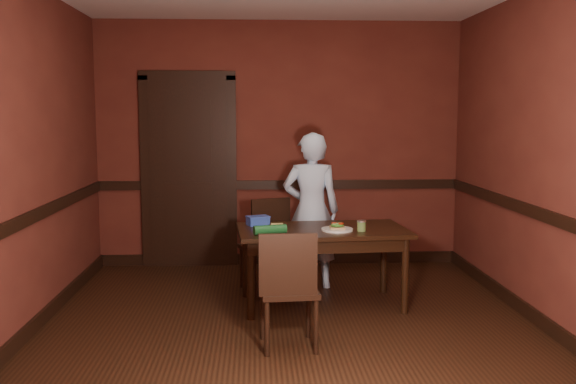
{
  "coord_description": "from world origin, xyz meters",
  "views": [
    {
      "loc": [
        -0.27,
        -4.87,
        1.69
      ],
      "look_at": [
        0.0,
        0.35,
        1.05
      ],
      "focal_mm": 40.0,
      "sensor_mm": 36.0,
      "label": 1
    }
  ],
  "objects": [
    {
      "name": "floor",
      "position": [
        0.0,
        0.0,
        0.0
      ],
      "size": [
        4.0,
        4.5,
        0.01
      ],
      "primitive_type": "cube",
      "color": "black",
      "rests_on": "ground"
    },
    {
      "name": "cheese_saucer",
      "position": [
        -0.08,
        0.66,
        0.71
      ],
      "size": [
        0.14,
        0.14,
        0.04
      ],
      "rotation": [
        0.0,
        0.0,
        0.04
      ],
      "color": "silver",
      "rests_on": "dining_table"
    },
    {
      "name": "chair_far",
      "position": [
        -0.18,
        1.17,
        0.43
      ],
      "size": [
        0.52,
        0.52,
        0.87
      ],
      "primitive_type": null,
      "rotation": [
        0.0,
        0.0,
        0.37
      ],
      "color": "black",
      "rests_on": "floor"
    },
    {
      "name": "door",
      "position": [
        -1.0,
        2.22,
        1.09
      ],
      "size": [
        1.05,
        0.07,
        2.2
      ],
      "color": "black",
      "rests_on": "ground"
    },
    {
      "name": "person",
      "position": [
        0.27,
        1.27,
        0.76
      ],
      "size": [
        0.57,
        0.4,
        1.51
      ],
      "primitive_type": "imported",
      "rotation": [
        0.0,
        0.0,
        3.08
      ],
      "color": "#AFCBE7",
      "rests_on": "floor"
    },
    {
      "name": "wrapped_veg",
      "position": [
        -0.15,
        0.41,
        0.73
      ],
      "size": [
        0.29,
        0.15,
        0.08
      ],
      "primitive_type": "cylinder",
      "rotation": [
        0.0,
        1.57,
        0.28
      ],
      "color": "#174F22",
      "rests_on": "dining_table"
    },
    {
      "name": "baseboard_left",
      "position": [
        -1.99,
        0.0,
        0.06
      ],
      "size": [
        0.03,
        4.5,
        0.12
      ],
      "primitive_type": "cube",
      "color": "black",
      "rests_on": "ground"
    },
    {
      "name": "wall_back",
      "position": [
        0.0,
        2.25,
        1.35
      ],
      "size": [
        4.0,
        0.02,
        2.7
      ],
      "primitive_type": "cube",
      "color": "#552219",
      "rests_on": "ground"
    },
    {
      "name": "food_tub",
      "position": [
        -0.25,
        0.85,
        0.73
      ],
      "size": [
        0.23,
        0.2,
        0.08
      ],
      "rotation": [
        0.0,
        0.0,
        0.37
      ],
      "color": "#2D4CB1",
      "rests_on": "dining_table"
    },
    {
      "name": "dado_right",
      "position": [
        1.99,
        0.0,
        0.9
      ],
      "size": [
        0.03,
        4.5,
        0.1
      ],
      "primitive_type": "cube",
      "color": "black",
      "rests_on": "ground"
    },
    {
      "name": "dining_table",
      "position": [
        0.32,
        0.65,
        0.34
      ],
      "size": [
        1.53,
        0.93,
        0.69
      ],
      "primitive_type": "cube",
      "rotation": [
        0.0,
        0.0,
        0.07
      ],
      "color": "black",
      "rests_on": "floor"
    },
    {
      "name": "dado_left",
      "position": [
        -1.99,
        0.0,
        0.9
      ],
      "size": [
        0.03,
        4.5,
        0.1
      ],
      "primitive_type": "cube",
      "color": "black",
      "rests_on": "ground"
    },
    {
      "name": "wall_right",
      "position": [
        2.0,
        0.0,
        1.35
      ],
      "size": [
        0.02,
        4.5,
        2.7
      ],
      "primitive_type": "cube",
      "color": "#552219",
      "rests_on": "ground"
    },
    {
      "name": "sauce_jar",
      "position": [
        0.64,
        0.51,
        0.74
      ],
      "size": [
        0.08,
        0.08,
        0.09
      ],
      "rotation": [
        0.0,
        0.0,
        0.12
      ],
      "color": "#5C7D3C",
      "rests_on": "dining_table"
    },
    {
      "name": "wall_front",
      "position": [
        0.0,
        -2.25,
        1.35
      ],
      "size": [
        4.0,
        0.02,
        2.7
      ],
      "primitive_type": "cube",
      "color": "#552219",
      "rests_on": "ground"
    },
    {
      "name": "chair_near",
      "position": [
        -0.03,
        -0.36,
        0.44
      ],
      "size": [
        0.44,
        0.44,
        0.87
      ],
      "primitive_type": null,
      "rotation": [
        0.0,
        0.0,
        3.21
      ],
      "color": "black",
      "rests_on": "floor"
    },
    {
      "name": "baseboard_back",
      "position": [
        0.0,
        2.23,
        0.06
      ],
      "size": [
        4.0,
        0.03,
        0.12
      ],
      "primitive_type": "cube",
      "color": "black",
      "rests_on": "ground"
    },
    {
      "name": "wall_left",
      "position": [
        -2.0,
        0.0,
        1.35
      ],
      "size": [
        0.02,
        4.5,
        2.7
      ],
      "primitive_type": "cube",
      "color": "#552219",
      "rests_on": "ground"
    },
    {
      "name": "dado_back",
      "position": [
        0.0,
        2.23,
        0.9
      ],
      "size": [
        4.0,
        0.03,
        0.1
      ],
      "primitive_type": "cube",
      "color": "black",
      "rests_on": "ground"
    },
    {
      "name": "sandwich_plate",
      "position": [
        0.43,
        0.54,
        0.71
      ],
      "size": [
        0.27,
        0.27,
        0.07
      ],
      "rotation": [
        0.0,
        0.0,
        -0.11
      ],
      "color": "silver",
      "rests_on": "dining_table"
    },
    {
      "name": "baseboard_right",
      "position": [
        1.99,
        0.0,
        0.06
      ],
      "size": [
        0.03,
        4.5,
        0.12
      ],
      "primitive_type": "cube",
      "color": "black",
      "rests_on": "ground"
    }
  ]
}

